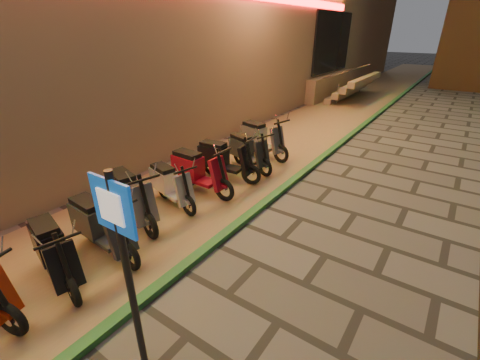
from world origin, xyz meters
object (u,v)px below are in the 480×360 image
Objects in this scene: scooter_11 at (222,159)px; scooter_12 at (247,151)px; scooter_6 at (53,251)px; scooter_9 at (169,184)px; scooter_8 at (129,196)px; scooter_7 at (99,225)px; pedestrian_sign at (123,253)px; scooter_13 at (260,138)px; scooter_10 at (196,171)px.

scooter_12 is (0.11, 0.92, -0.03)m from scooter_11.
scooter_9 is at bearing 108.99° from scooter_6.
scooter_8 is at bearing 116.66° from scooter_6.
pedestrian_sign is at bearing -20.96° from scooter_7.
pedestrian_sign is 1.53× the size of scooter_6.
scooter_11 is (-0.14, 4.33, 0.04)m from scooter_6.
scooter_13 is at bearing 102.74° from scooter_8.
pedestrian_sign is at bearing -56.67° from scooter_13.
scooter_7 is at bearing -94.47° from scooter_11.
scooter_8 is at bearing -79.33° from scooter_12.
scooter_12 is at bearing 86.11° from scooter_10.
pedestrian_sign is 4.45m from scooter_10.
scooter_12 is at bearing 93.19° from scooter_7.
scooter_8 is at bearing 116.10° from scooter_7.
pedestrian_sign is 1.44× the size of scooter_7.
scooter_13 is at bearing 105.09° from scooter_6.
scooter_7 reaches higher than scooter_6.
pedestrian_sign is 2.64m from scooter_7.
scooter_12 is at bearing -66.00° from scooter_13.
scooter_12 is at bearing 76.47° from scooter_11.
scooter_10 is (-0.19, 3.40, 0.04)m from scooter_6.
scooter_9 is at bearing 129.47° from pedestrian_sign.
pedestrian_sign is at bearing 7.63° from scooter_6.
scooter_10 is at bearing 96.32° from scooter_9.
pedestrian_sign is 5.21m from scooter_11.
scooter_9 is 0.88× the size of scooter_10.
scooter_9 is (0.14, 0.92, -0.07)m from scooter_8.
scooter_10 is 0.97× the size of scooter_13.
scooter_6 is at bearing -61.27° from scooter_8.
scooter_13 is (0.05, 3.65, 0.08)m from scooter_9.
scooter_8 reaches higher than scooter_9.
scooter_6 is 0.93× the size of scooter_10.
scooter_8 is 0.99× the size of scooter_13.
scooter_7 is at bearing -69.31° from scooter_9.
scooter_9 is at bearing -100.90° from scooter_11.
scooter_10 is 1.86m from scooter_12.
pedestrian_sign reaches higher than scooter_8.
pedestrian_sign is 1.53× the size of scooter_12.
scooter_12 reaches higher than scooter_6.
pedestrian_sign reaches higher than scooter_9.
scooter_13 reaches higher than scooter_8.
scooter_13 reaches higher than scooter_6.
scooter_8 is 4.57m from scooter_13.
scooter_11 reaches higher than scooter_6.
pedestrian_sign is 1.42× the size of scooter_10.
scooter_12 is at bearing 103.30° from scooter_6.
scooter_12 is (-0.03, 5.25, 0.00)m from scooter_6.
scooter_9 is at bearing 100.94° from scooter_7.
scooter_9 is at bearing 96.48° from scooter_8.
scooter_13 is (-0.04, 2.88, 0.01)m from scooter_10.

